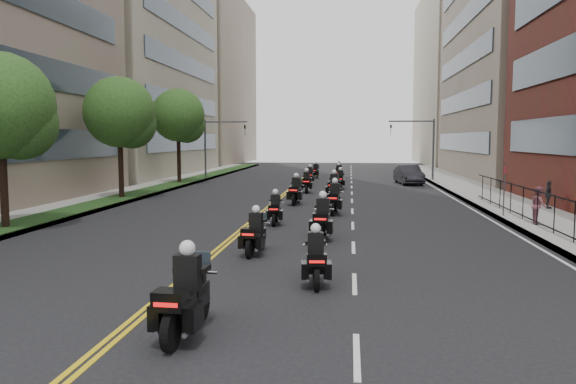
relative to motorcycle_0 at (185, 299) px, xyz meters
name	(u,v)px	position (x,y,z in m)	size (l,w,h in m)	color
ground	(181,349)	(0.10, -0.64, -0.74)	(160.00, 160.00, 0.00)	black
sidewalk_right	(499,201)	(12.10, 24.36, -0.66)	(4.00, 90.00, 0.15)	gray
sidewalk_left	(116,197)	(-11.90, 24.36, -0.66)	(4.00, 90.00, 0.15)	gray
grass_strip	(128,196)	(-11.10, 24.36, -0.57)	(2.00, 90.00, 0.04)	#153B16
building_right_tan	(544,22)	(21.58, 47.36, 14.26)	(15.11, 28.00, 30.00)	gray
building_right_far	(475,77)	(21.60, 77.36, 12.26)	(15.00, 28.00, 26.00)	#A19A82
building_left_mid	(111,12)	(-21.88, 47.36, 16.26)	(16.11, 28.00, 34.00)	#A19A82
building_left_far	(192,80)	(-21.90, 77.36, 12.26)	(16.00, 28.00, 26.00)	gray
iron_fence	(564,218)	(11.10, 11.36, 0.16)	(0.05, 28.00, 1.50)	black
street_trees	(80,114)	(-10.95, 17.97, 4.39)	(4.40, 38.40, 7.98)	black
traffic_signal_right	(423,140)	(9.64, 41.36, 2.96)	(4.09, 0.20, 5.60)	#3F3F44
traffic_signal_left	(215,140)	(-9.44, 41.36, 2.96)	(4.09, 0.20, 5.60)	#3F3F44
motorcycle_0	(185,299)	(0.00, 0.00, 0.00)	(0.61, 2.54, 1.87)	black
motorcycle_1	(316,261)	(2.27, 4.18, -0.10)	(0.60, 2.18, 1.61)	black
motorcycle_2	(255,235)	(0.03, 7.85, -0.10)	(0.60, 2.21, 1.63)	black
motorcycle_3	(322,220)	(2.12, 10.88, -0.01)	(0.58, 2.50, 1.85)	black
motorcycle_4	(275,210)	(-0.17, 14.40, -0.11)	(0.53, 2.15, 1.58)	black
motorcycle_5	(334,200)	(2.38, 18.11, -0.01)	(0.65, 2.51, 1.85)	black
motorcycle_6	(296,192)	(0.01, 22.23, -0.01)	(0.60, 2.49, 1.83)	black
motorcycle_7	(334,187)	(2.13, 25.83, -0.01)	(0.67, 2.49, 1.84)	black
motorcycle_8	(307,183)	(0.10, 29.33, -0.05)	(0.55, 2.36, 1.74)	black
motorcycle_9	(340,180)	(2.42, 32.70, -0.08)	(0.55, 2.25, 1.66)	black
motorcycle_10	(310,176)	(-0.20, 36.71, -0.07)	(0.53, 2.30, 1.70)	black
motorcycle_11	(338,174)	(2.13, 40.12, -0.07)	(0.69, 2.28, 1.68)	black
motorcycle_12	(315,172)	(-0.18, 44.07, -0.10)	(0.67, 2.18, 1.61)	black
motorcycle_13	(339,170)	(2.03, 47.64, -0.11)	(0.49, 2.15, 1.59)	black
parked_sedan	(409,175)	(8.10, 37.79, 0.06)	(1.69, 4.86, 1.60)	black
pedestrian_b	(539,205)	(11.30, 14.81, 0.23)	(0.79, 0.62, 1.64)	#894B56
pedestrian_c	(548,195)	(13.60, 20.49, 0.14)	(0.86, 0.36, 1.46)	#393A40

